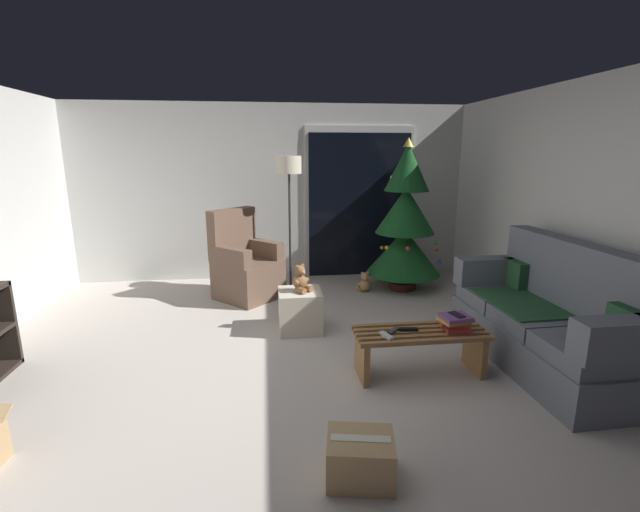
{
  "coord_description": "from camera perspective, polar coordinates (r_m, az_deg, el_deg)",
  "views": [
    {
      "loc": [
        -0.1,
        -3.38,
        1.83
      ],
      "look_at": [
        0.4,
        0.7,
        0.85
      ],
      "focal_mm": 24.53,
      "sensor_mm": 36.0,
      "label": 1
    }
  ],
  "objects": [
    {
      "name": "ground_plane",
      "position": [
        3.85,
        -4.81,
        -15.06
      ],
      "size": [
        7.0,
        7.0,
        0.0
      ],
      "primitive_type": "plane",
      "color": "#BCB2A8"
    },
    {
      "name": "wall_back",
      "position": [
        6.47,
        -6.15,
        8.19
      ],
      "size": [
        5.72,
        0.12,
        2.5
      ],
      "primitive_type": "cube",
      "color": "silver",
      "rests_on": "ground"
    },
    {
      "name": "wall_right",
      "position": [
        4.53,
        33.97,
        3.77
      ],
      "size": [
        0.12,
        6.0,
        2.5
      ],
      "primitive_type": "cube",
      "color": "silver",
      "rests_on": "ground"
    },
    {
      "name": "patio_door_frame",
      "position": [
        6.56,
        5.1,
        6.97
      ],
      "size": [
        1.6,
        0.02,
        2.2
      ],
      "primitive_type": "cube",
      "color": "silver",
      "rests_on": "ground"
    },
    {
      "name": "patio_door_glass",
      "position": [
        6.54,
        5.12,
        6.51
      ],
      "size": [
        1.5,
        0.02,
        2.1
      ],
      "primitive_type": "cube",
      "color": "black",
      "rests_on": "ground"
    },
    {
      "name": "couch",
      "position": [
        4.34,
        27.7,
        -7.46
      ],
      "size": [
        0.82,
        1.96,
        1.08
      ],
      "color": "slate",
      "rests_on": "ground"
    },
    {
      "name": "coffee_table",
      "position": [
        3.81,
        12.89,
        -11.27
      ],
      "size": [
        1.1,
        0.4,
        0.39
      ],
      "color": "olive",
      "rests_on": "ground"
    },
    {
      "name": "remote_graphite",
      "position": [
        3.69,
        9.55,
        -9.59
      ],
      "size": [
        0.14,
        0.14,
        0.02
      ],
      "primitive_type": "cube",
      "rotation": [
        0.0,
        0.0,
        2.38
      ],
      "color": "#333338",
      "rests_on": "coffee_table"
    },
    {
      "name": "remote_black",
      "position": [
        3.74,
        11.44,
        -9.35
      ],
      "size": [
        0.16,
        0.06,
        0.02
      ],
      "primitive_type": "cube",
      "rotation": [
        0.0,
        0.0,
        1.44
      ],
      "color": "black",
      "rests_on": "coffee_table"
    },
    {
      "name": "remote_silver",
      "position": [
        3.59,
        8.67,
        -10.23
      ],
      "size": [
        0.09,
        0.16,
        0.02
      ],
      "primitive_type": "cube",
      "rotation": [
        0.0,
        0.0,
        3.45
      ],
      "color": "#ADADB2",
      "rests_on": "coffee_table"
    },
    {
      "name": "book_stack",
      "position": [
        3.81,
        17.24,
        -8.27
      ],
      "size": [
        0.26,
        0.23,
        0.13
      ],
      "color": "#A32D28",
      "rests_on": "coffee_table"
    },
    {
      "name": "cell_phone",
      "position": [
        3.79,
        17.44,
        -7.31
      ],
      "size": [
        0.11,
        0.16,
        0.01
      ],
      "primitive_type": "cube",
      "rotation": [
        0.0,
        0.0,
        0.27
      ],
      "color": "black",
      "rests_on": "book_stack"
    },
    {
      "name": "christmas_tree",
      "position": [
        5.93,
        11.02,
        4.06
      ],
      "size": [
        0.99,
        0.99,
        2.01
      ],
      "color": "#4C1E19",
      "rests_on": "ground"
    },
    {
      "name": "armchair",
      "position": [
        5.66,
        -9.74,
        -1.42
      ],
      "size": [
        0.97,
        0.97,
        1.13
      ],
      "color": "brown",
      "rests_on": "ground"
    },
    {
      "name": "floor_lamp",
      "position": [
        5.67,
        -4.06,
        10.1
      ],
      "size": [
        0.32,
        0.32,
        1.78
      ],
      "color": "#2D2D30",
      "rests_on": "ground"
    },
    {
      "name": "ottoman",
      "position": [
        4.61,
        -2.6,
        -7.13
      ],
      "size": [
        0.44,
        0.44,
        0.43
      ],
      "primitive_type": "cube",
      "color": "beige",
      "rests_on": "ground"
    },
    {
      "name": "teddy_bear_chestnut",
      "position": [
        4.49,
        -2.55,
        -3.14
      ],
      "size": [
        0.21,
        0.22,
        0.29
      ],
      "color": "brown",
      "rests_on": "ottoman"
    },
    {
      "name": "teddy_bear_honey_by_tree",
      "position": [
        5.88,
        5.81,
        -3.57
      ],
      "size": [
        0.2,
        0.2,
        0.29
      ],
      "color": "tan",
      "rests_on": "ground"
    },
    {
      "name": "cardboard_box_taped_mid_floor",
      "position": [
        2.76,
        5.28,
        -24.76
      ],
      "size": [
        0.43,
        0.38,
        0.26
      ],
      "color": "tan",
      "rests_on": "ground"
    }
  ]
}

